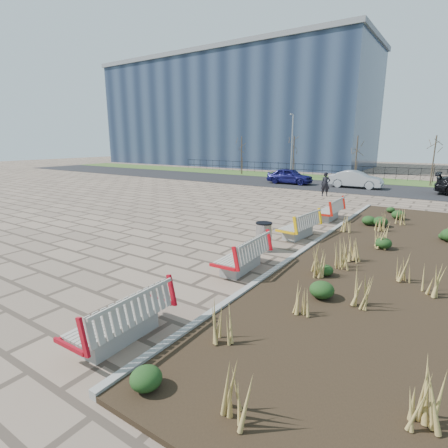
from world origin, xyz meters
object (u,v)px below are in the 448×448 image
Objects in this scene: bench_d at (328,209)px; car_blue at (290,176)px; lamp_west at (292,147)px; pedestrian at (325,184)px; bench_c at (298,225)px; bench_a at (119,316)px; car_silver at (356,179)px; bench_b at (241,254)px; litter_bin at (264,237)px.

car_blue is (-7.10, 11.85, 0.18)m from bench_d.
lamp_west is at bearing 21.85° from car_blue.
bench_c is at bearing -101.36° from pedestrian.
bench_a is 8.61m from bench_c.
car_blue reaches higher than bench_a.
bench_d is (0.00, 12.29, 0.00)m from bench_a.
pedestrian is 11.77m from lamp_west.
lamp_west reaches higher than pedestrian.
car_silver is at bearing -85.45° from car_blue.
bench_a is 1.00× the size of bench_d.
car_blue is 0.96× the size of car_silver.
pedestrian is 0.40× the size of car_silver.
bench_d is at bearing -173.56° from car_silver.
bench_b is 26.09m from lamp_west.
lamp_west reaches higher than car_blue.
car_silver is at bearing 92.66° from bench_b.
lamp_west is (-9.00, 20.12, 2.54)m from bench_c.
pedestrian is 0.41× the size of car_blue.
bench_b is at bearing -90.24° from bench_d.
car_blue is 0.64× the size of lamp_west.
car_silver is (0.64, 5.40, -0.12)m from pedestrian.
lamp_west is (-9.00, 28.73, 2.54)m from bench_a.
car_blue is at bearing 105.13° from bench_a.
car_silver is at bearing -29.66° from lamp_west.
bench_d is at bearing 86.85° from litter_bin.
litter_bin is (-0.33, -2.23, -0.02)m from bench_c.
litter_bin is 0.25× the size of car_blue.
bench_b is 20.33m from car_silver.
bench_b and bench_c have the same top height.
bench_c is (0.00, 4.24, 0.00)m from bench_b.
car_blue is (-7.10, 19.77, 0.18)m from bench_b.
bench_b is at bearing 88.73° from bench_a.
litter_bin is at bearing -93.39° from bench_d.
car_silver is (-1.79, 12.33, 0.18)m from bench_d.
lamp_west reaches higher than bench_b.
bench_a is at bearing -72.60° from lamp_west.
bench_d is 12.46m from car_silver.
bench_a is 19.38m from pedestrian.
bench_a is 12.29m from bench_d.
bench_c is 22.18m from lamp_west.
bench_a is 2.20× the size of litter_bin.
car_blue is at bearing 110.90° from litter_bin.
bench_c is 10.89m from pedestrian.
car_blue is at bearing 119.96° from bench_c.
bench_a is 6.39m from litter_bin.
lamp_west is at bearing 119.49° from bench_c.
car_blue is at bearing 107.38° from bench_b.
litter_bin is (-0.33, 2.02, -0.02)m from bench_b.
bench_c is at bearing 81.69° from litter_bin.
bench_b is at bearing -160.84° from car_blue.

